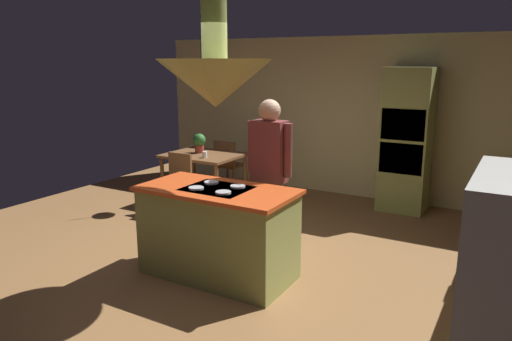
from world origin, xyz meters
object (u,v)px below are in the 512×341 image
(chair_by_back_wall, at_px, (228,162))
(cup_on_table, at_px, (205,155))
(oven_tower, at_px, (406,140))
(kitchen_island, at_px, (218,232))
(potted_plant_on_table, at_px, (199,142))
(person_at_island, at_px, (269,168))
(dining_table, at_px, (204,160))
(chair_facing_island, at_px, (176,179))

(chair_by_back_wall, xyz_separation_m, cup_on_table, (0.19, -0.91, 0.30))
(oven_tower, relative_size, cup_on_table, 23.12)
(kitchen_island, relative_size, potted_plant_on_table, 5.24)
(person_at_island, bearing_deg, oven_tower, 71.22)
(oven_tower, distance_m, person_at_island, 2.72)
(dining_table, bearing_deg, kitchen_island, -51.01)
(kitchen_island, bearing_deg, person_at_island, 71.43)
(chair_facing_island, distance_m, chair_by_back_wall, 1.35)
(chair_by_back_wall, relative_size, potted_plant_on_table, 2.90)
(kitchen_island, distance_m, cup_on_table, 2.43)
(person_at_island, distance_m, cup_on_table, 2.12)
(oven_tower, xyz_separation_m, dining_table, (-2.80, -1.14, -0.38))
(potted_plant_on_table, bearing_deg, dining_table, -25.73)
(person_at_island, height_order, chair_facing_island, person_at_island)
(cup_on_table, bearing_deg, potted_plant_on_table, 137.02)
(kitchen_island, bearing_deg, potted_plant_on_table, 130.15)
(chair_facing_island, relative_size, potted_plant_on_table, 2.90)
(oven_tower, distance_m, cup_on_table, 2.96)
(kitchen_island, xyz_separation_m, cup_on_table, (-1.51, 1.87, 0.34))
(dining_table, relative_size, potted_plant_on_table, 3.78)
(dining_table, height_order, chair_facing_island, chair_facing_island)
(chair_facing_island, bearing_deg, potted_plant_on_table, 99.29)
(dining_table, bearing_deg, cup_on_table, -50.70)
(dining_table, distance_m, potted_plant_on_table, 0.30)
(kitchen_island, relative_size, person_at_island, 0.89)
(dining_table, xyz_separation_m, potted_plant_on_table, (-0.12, 0.06, 0.26))
(oven_tower, distance_m, chair_facing_island, 3.38)
(person_at_island, bearing_deg, potted_plant_on_table, 143.99)
(chair_facing_island, bearing_deg, person_at_island, -21.32)
(kitchen_island, bearing_deg, oven_tower, 71.26)
(dining_table, xyz_separation_m, chair_by_back_wall, (0.00, 0.68, -0.16))
(potted_plant_on_table, bearing_deg, chair_facing_island, -80.71)
(oven_tower, bearing_deg, potted_plant_on_table, -159.62)
(chair_facing_island, bearing_deg, chair_by_back_wall, 90.00)
(kitchen_island, bearing_deg, chair_by_back_wall, 121.47)
(chair_facing_island, distance_m, cup_on_table, 0.57)
(dining_table, relative_size, person_at_island, 0.64)
(chair_facing_island, bearing_deg, dining_table, 90.00)
(person_at_island, distance_m, chair_facing_island, 2.13)
(person_at_island, xyz_separation_m, potted_plant_on_table, (-2.05, 1.49, -0.10))
(chair_by_back_wall, bearing_deg, kitchen_island, 121.47)
(chair_facing_island, xyz_separation_m, potted_plant_on_table, (-0.12, 0.74, 0.42))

